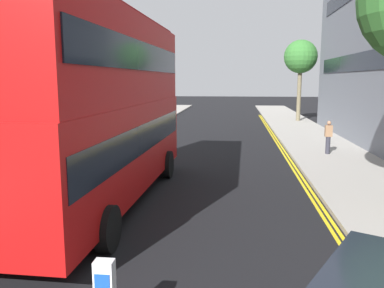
# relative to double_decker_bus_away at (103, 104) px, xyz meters

# --- Properties ---
(sidewalk_right) EXTENTS (4.00, 80.00, 0.14)m
(sidewalk_right) POSITION_rel_double_decker_bus_away_xyz_m (8.59, 5.45, -2.96)
(sidewalk_right) COLOR #9E9991
(sidewalk_right) RESTS_ON ground
(sidewalk_left) EXTENTS (4.00, 80.00, 0.14)m
(sidewalk_left) POSITION_rel_double_decker_bus_away_xyz_m (-4.41, 5.45, -2.96)
(sidewalk_left) COLOR #9E9991
(sidewalk_left) RESTS_ON ground
(kerb_line_outer) EXTENTS (0.10, 56.00, 0.01)m
(kerb_line_outer) POSITION_rel_double_decker_bus_away_xyz_m (6.49, 3.45, -3.03)
(kerb_line_outer) COLOR yellow
(kerb_line_outer) RESTS_ON ground
(kerb_line_inner) EXTENTS (0.10, 56.00, 0.01)m
(kerb_line_inner) POSITION_rel_double_decker_bus_away_xyz_m (6.33, 3.45, -3.03)
(kerb_line_inner) COLOR yellow
(kerb_line_inner) RESTS_ON ground
(double_decker_bus_away) EXTENTS (2.98, 10.86, 5.64)m
(double_decker_bus_away) POSITION_rel_double_decker_bus_away_xyz_m (0.00, 0.00, 0.00)
(double_decker_bus_away) COLOR #B20F0F
(double_decker_bus_away) RESTS_ON ground
(pedestrian_far) EXTENTS (0.34, 0.22, 1.62)m
(pedestrian_far) POSITION_rel_double_decker_bus_away_xyz_m (8.40, 8.39, -2.04)
(pedestrian_far) COLOR #2D2D38
(pedestrian_far) RESTS_ON sidewalk_right
(street_tree_mid) EXTENTS (2.87, 2.87, 7.02)m
(street_tree_mid) POSITION_rel_double_decker_bus_away_xyz_m (9.39, 24.62, 2.61)
(street_tree_mid) COLOR #6B6047
(street_tree_mid) RESTS_ON sidewalk_right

